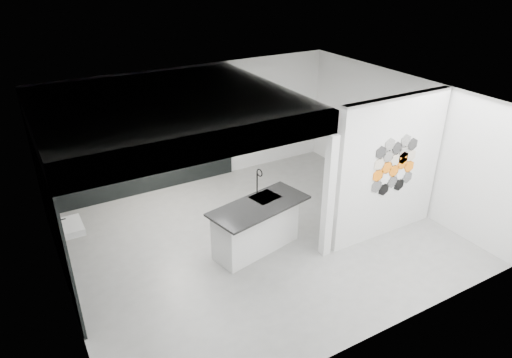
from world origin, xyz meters
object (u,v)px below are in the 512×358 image
object	(u,v)px
kitchen_island	(256,226)
bottle_dark	(142,138)
partition_panel	(389,169)
wall_basin	(70,227)
stockpot	(91,146)
kettle	(179,131)
glass_vase	(203,126)
utensil_cup	(116,143)
glass_bowl	(203,127)

from	to	relation	value
kitchen_island	bottle_dark	size ratio (longest dim) A/B	13.98
partition_panel	bottle_dark	world-z (taller)	partition_panel
wall_basin	stockpot	size ratio (longest dim) A/B	2.41
stockpot	kettle	distance (m)	1.92
wall_basin	glass_vase	world-z (taller)	glass_vase
wall_basin	utensil_cup	size ratio (longest dim) A/B	5.63
kitchen_island	kettle	world-z (taller)	kitchen_island
stockpot	glass_vase	distance (m)	2.52
wall_basin	glass_vase	bearing A→B (deg)	31.35
bottle_dark	kettle	bearing A→B (deg)	0.00
partition_panel	bottle_dark	distance (m)	5.23
kitchen_island	bottle_dark	xyz separation A→B (m)	(-1.09, 3.12, 0.89)
wall_basin	glass_bowl	size ratio (longest dim) A/B	4.49
bottle_dark	utensil_cup	xyz separation A→B (m)	(-0.57, 0.00, -0.02)
kettle	glass_bowl	size ratio (longest dim) A/B	1.34
utensil_cup	kettle	bearing A→B (deg)	0.00
kettle	glass_vase	size ratio (longest dim) A/B	1.16
partition_panel	kitchen_island	xyz separation A→B (m)	(-2.43, 0.75, -0.89)
stockpot	kettle	size ratio (longest dim) A/B	1.39
glass_vase	stockpot	bearing A→B (deg)	180.00
partition_panel	kettle	distance (m)	4.70
glass_bowl	utensil_cup	distance (m)	2.02
partition_panel	kettle	xyz separation A→B (m)	(-2.68, 3.87, -0.00)
partition_panel	bottle_dark	xyz separation A→B (m)	(-3.52, 3.87, -0.01)
utensil_cup	partition_panel	bearing A→B (deg)	-43.37
stockpot	bottle_dark	world-z (taller)	stockpot
glass_vase	bottle_dark	xyz separation A→B (m)	(-1.45, 0.00, -0.01)
stockpot	glass_bowl	world-z (taller)	stockpot
glass_vase	kettle	bearing A→B (deg)	180.00
partition_panel	glass_vase	distance (m)	4.39
kettle	kitchen_island	bearing A→B (deg)	-102.22
wall_basin	kettle	xyz separation A→B (m)	(2.79, 2.07, 0.55)
bottle_dark	utensil_cup	distance (m)	0.57
kitchen_island	utensil_cup	world-z (taller)	kitchen_island
glass_vase	partition_panel	bearing A→B (deg)	-61.77
glass_bowl	bottle_dark	distance (m)	1.45
kitchen_island	kettle	xyz separation A→B (m)	(-0.24, 3.12, 0.89)
stockpot	glass_vase	world-z (taller)	stockpot
stockpot	kettle	bearing A→B (deg)	0.00
kettle	partition_panel	bearing A→B (deg)	-71.98
kitchen_island	stockpot	size ratio (longest dim) A/B	7.99
stockpot	glass_bowl	xyz separation A→B (m)	(2.52, 0.00, -0.05)
bottle_dark	partition_panel	bearing A→B (deg)	-47.67
wall_basin	glass_vase	size ratio (longest dim) A/B	3.87
kitchen_island	glass_vase	distance (m)	3.26
wall_basin	utensil_cup	bearing A→B (deg)	56.36
partition_panel	kitchen_island	bearing A→B (deg)	162.91
glass_vase	bottle_dark	distance (m)	1.45
glass_bowl	bottle_dark	size ratio (longest dim) A/B	0.94
wall_basin	kettle	world-z (taller)	kettle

